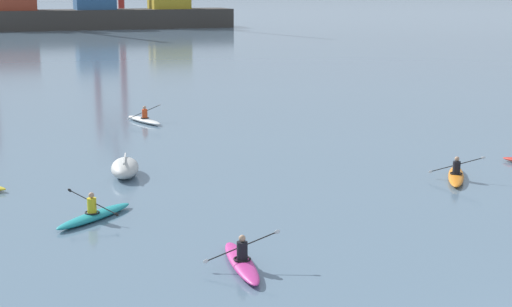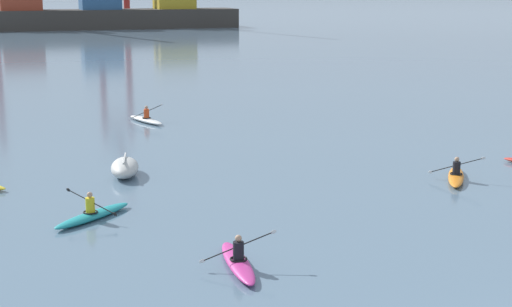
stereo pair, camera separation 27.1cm
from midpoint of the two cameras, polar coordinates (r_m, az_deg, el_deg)
name	(u,v)px [view 1 (the left image)]	position (r m, az deg, el deg)	size (l,w,h in m)	color
container_barge	(95,14)	(140.15, -11.91, 10.10)	(48.60, 8.56, 7.66)	#38332D
capsized_dinghy	(125,168)	(31.41, -9.96, -1.05)	(1.62, 2.77, 0.76)	beige
kayak_magenta	(242,261)	(21.18, -1.45, -8.01)	(2.19, 3.44, 1.03)	#C13384
kayak_orange	(456,175)	(31.45, 14.41, -1.57)	(2.39, 3.16, 1.03)	orange
kayak_teal	(94,215)	(25.88, -12.23, -4.46)	(3.02, 2.61, 0.95)	teal
kayak_white	(144,119)	(43.62, -8.49, 2.52)	(2.12, 3.41, 0.97)	silver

